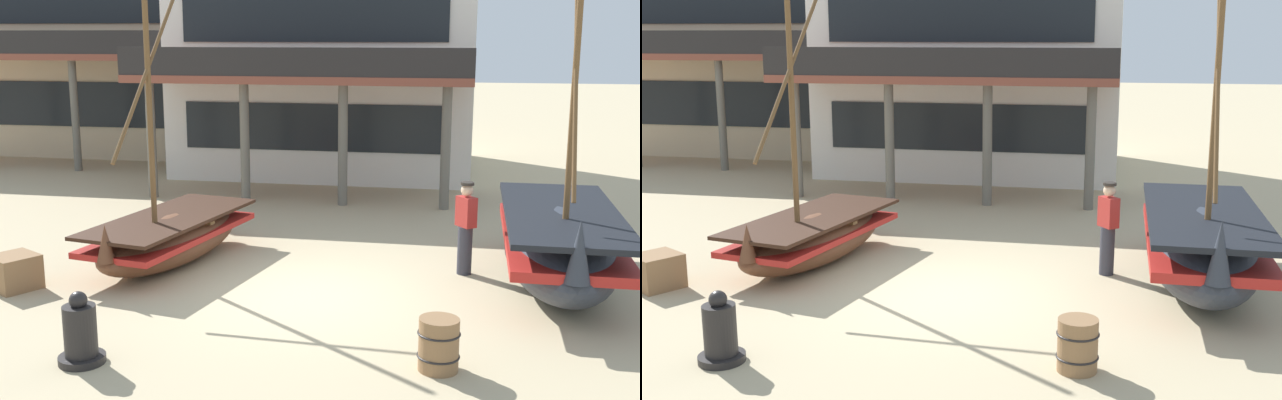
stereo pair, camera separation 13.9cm
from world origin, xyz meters
TOP-DOWN VIEW (x-y plane):
  - ground_plane at (0.00, 0.00)m, footprint 120.00×120.00m
  - fishing_boat_near_left at (4.10, 1.26)m, footprint 1.89×4.99m
  - fishing_boat_centre_large at (-2.93, 1.29)m, footprint 2.33×4.25m
  - fisherman_by_hull at (2.52, 1.66)m, footprint 0.39×0.42m
  - capstan_winch at (-2.38, -3.23)m, footprint 0.62×0.62m
  - wooden_barrel at (2.24, -2.57)m, footprint 0.56×0.56m
  - cargo_crate at (-4.97, -0.64)m, footprint 0.97×0.97m
  - harbor_building_main at (-1.84, 12.55)m, footprint 9.26×9.52m
  - harbor_building_annex at (-11.18, 15.57)m, footprint 11.22×8.93m

SIDE VIEW (x-z plane):
  - ground_plane at x=0.00m, z-range 0.00..0.00m
  - cargo_crate at x=-4.97m, z-range 0.00..0.59m
  - wooden_barrel at x=2.24m, z-range 0.00..0.70m
  - capstan_winch at x=-2.38m, z-range -0.10..0.88m
  - fishing_boat_centre_large at x=-2.93m, z-range -2.08..3.12m
  - fishing_boat_near_left at x=4.10m, z-range -2.14..3.62m
  - fisherman_by_hull at x=2.52m, z-range -0.01..1.68m
  - harbor_building_main at x=-1.84m, z-range 0.01..6.38m
  - harbor_building_annex at x=-11.18m, z-range 0.01..7.23m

